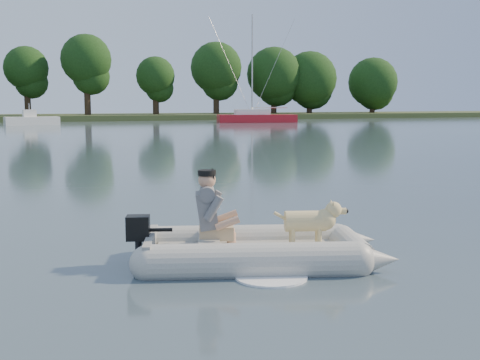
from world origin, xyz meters
name	(u,v)px	position (x,y,z in m)	size (l,w,h in m)	color
water	(298,250)	(0.00, 0.00, 0.00)	(160.00, 160.00, 0.00)	#4E606A
shore_bank	(52,118)	(0.00, 62.00, 0.25)	(160.00, 12.00, 0.70)	#47512D
treeline	(105,72)	(5.75, 61.07, 5.30)	(84.66, 7.35, 9.27)	#332316
dinghy	(260,221)	(-0.74, -0.42, 0.54)	(4.47, 3.40, 1.28)	#969792
man	(209,208)	(-1.35, -0.19, 0.71)	(0.67, 0.57, 0.99)	slate
dog	(305,225)	(-0.16, -0.54, 0.48)	(0.86, 0.30, 0.57)	tan
outboard_motor	(138,243)	(-2.21, 0.02, 0.29)	(0.38, 0.27, 0.72)	black
motorboat	(32,115)	(-2.37, 48.27, 0.90)	(4.68, 1.80, 1.98)	white
sailboat	(256,118)	(18.50, 47.80, 0.46)	(7.97, 3.72, 10.55)	#AE131D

